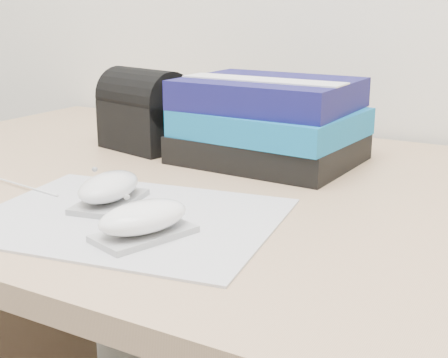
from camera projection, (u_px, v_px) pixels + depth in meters
The scene contains 7 objects.
desk at pixel (326, 330), 0.96m from camera, with size 1.60×0.80×0.73m.
mousepad at pixel (128, 218), 0.75m from camera, with size 0.35×0.28×0.00m, color #97969F.
mouse_rear at pixel (109, 189), 0.79m from camera, with size 0.08×0.12×0.05m.
mouse_front at pixel (144, 220), 0.68m from camera, with size 0.09×0.12×0.05m.
usb_cable at pixel (15, 183), 0.88m from camera, with size 0.00×0.00×0.19m, color silver.
book_stack at pixel (269, 121), 1.00m from camera, with size 0.29×0.23×0.14m.
pouch at pixel (144, 110), 1.09m from camera, with size 0.16×0.13×0.14m.
Camera 1 is at (0.29, 0.82, 0.98)m, focal length 50.00 mm.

